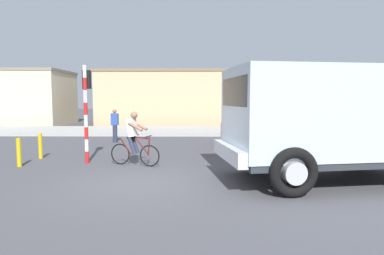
# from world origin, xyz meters

# --- Properties ---
(ground_plane) EXTENTS (120.00, 120.00, 0.00)m
(ground_plane) POSITION_xyz_m (0.00, 0.00, 0.00)
(ground_plane) COLOR #4C4C51
(sidewalk_far) EXTENTS (80.00, 5.00, 0.16)m
(sidewalk_far) POSITION_xyz_m (0.00, 12.69, 0.08)
(sidewalk_far) COLOR #ADADA8
(sidewalk_far) RESTS_ON ground
(truck_foreground) EXTENTS (5.74, 3.45, 2.90)m
(truck_foreground) POSITION_xyz_m (4.77, 0.47, 1.67)
(truck_foreground) COLOR silver
(truck_foreground) RESTS_ON ground
(cyclist) EXTENTS (1.66, 0.67, 1.72)m
(cyclist) POSITION_xyz_m (-0.65, 2.29, 0.86)
(cyclist) COLOR black
(cyclist) RESTS_ON ground
(traffic_light_pole) EXTENTS (0.24, 0.43, 3.20)m
(traffic_light_pole) POSITION_xyz_m (-2.28, 2.68, 2.07)
(traffic_light_pole) COLOR red
(traffic_light_pole) RESTS_ON ground
(car_red_near) EXTENTS (4.08, 2.03, 1.60)m
(car_red_near) POSITION_xyz_m (4.56, 6.66, 0.82)
(car_red_near) COLOR red
(car_red_near) RESTS_ON ground
(pedestrian_near_kerb) EXTENTS (0.34, 0.22, 1.62)m
(pedestrian_near_kerb) POSITION_xyz_m (-2.64, 7.75, 0.85)
(pedestrian_near_kerb) COLOR #2D334C
(pedestrian_near_kerb) RESTS_ON ground
(bollard_near) EXTENTS (0.14, 0.14, 0.90)m
(bollard_near) POSITION_xyz_m (-4.22, 2.04, 0.45)
(bollard_near) COLOR gold
(bollard_near) RESTS_ON ground
(bollard_far) EXTENTS (0.14, 0.14, 0.90)m
(bollard_far) POSITION_xyz_m (-4.22, 3.44, 0.45)
(bollard_far) COLOR gold
(bollard_far) RESTS_ON ground
(building_corner_left) EXTENTS (7.20, 5.33, 4.39)m
(building_corner_left) POSITION_xyz_m (-12.87, 18.60, 2.20)
(building_corner_left) COLOR beige
(building_corner_left) RESTS_ON ground
(building_mid_block) EXTENTS (12.20, 6.23, 4.34)m
(building_mid_block) POSITION_xyz_m (-0.40, 19.23, 2.17)
(building_mid_block) COLOR #D1B284
(building_mid_block) RESTS_ON ground
(building_corner_right) EXTENTS (7.67, 5.55, 4.49)m
(building_corner_right) POSITION_xyz_m (12.26, 18.08, 2.25)
(building_corner_right) COLOR #D1B284
(building_corner_right) RESTS_ON ground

